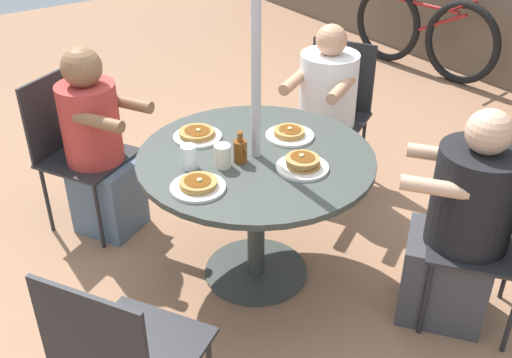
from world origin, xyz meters
The scene contains 18 objects.
ground_plane centered at (0.00, 0.00, 0.00)m, with size 12.00×12.00×0.00m, color #9E7051.
patio_table centered at (0.00, 0.00, 0.63)m, with size 1.19×1.19×0.75m.
umbrella_pole centered at (0.00, 0.00, 1.21)m, with size 0.05×0.05×2.42m, color #ADADB2.
patio_chair_north centered at (0.62, -1.02, 0.53)m, with size 0.63×0.63×0.94m.
patio_chair_east centered at (0.95, 0.73, 0.53)m, with size 0.64×0.64×0.94m.
diner_east centered at (0.81, 0.62, 0.51)m, with size 0.60×0.58×1.14m.
patio_chair_south centered at (-0.58, 1.05, 0.53)m, with size 0.62×0.62×0.94m.
diner_south centered at (-0.49, 0.89, 0.51)m, with size 0.56×0.62×1.12m.
patio_chair_west centered at (-1.05, -0.58, 0.53)m, with size 0.62×0.62×0.94m.
diner_west centered at (-0.89, -0.50, 0.53)m, with size 0.56×0.51×1.14m.
pancake_plate_a centered at (0.11, -0.39, 0.77)m, with size 0.25×0.25×0.06m.
pancake_plate_b centered at (-0.06, 0.26, 0.77)m, with size 0.25×0.25×0.06m.
pancake_plate_c centered at (0.24, 0.10, 0.77)m, with size 0.25×0.25×0.08m.
pancake_plate_d centered at (-0.33, -0.15, 0.77)m, with size 0.25×0.25×0.05m.
syrup_bottle centered at (0.01, -0.10, 0.81)m, with size 0.09×0.07×0.16m.
coffee_cup centered at (0.00, -0.19, 0.81)m, with size 0.08×0.08×0.11m.
drinking_glass_a centered at (-0.08, -0.33, 0.81)m, with size 0.08×0.08×0.12m, color silver.
bicycle centered at (-1.61, 3.10, 0.39)m, with size 1.61×0.44×0.79m.
Camera 1 is at (2.13, -1.48, 2.19)m, focal length 42.00 mm.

